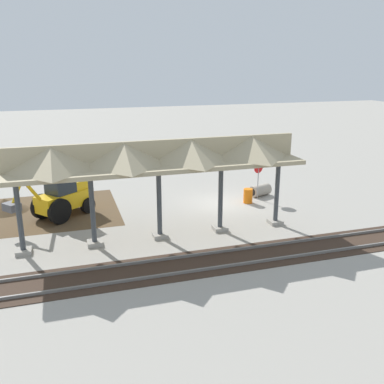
{
  "coord_description": "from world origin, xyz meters",
  "views": [
    {
      "loc": [
        9.09,
        23.43,
        8.37
      ],
      "look_at": [
        2.53,
        2.16,
        1.6
      ],
      "focal_mm": 40.0,
      "sensor_mm": 36.0,
      "label": 1
    }
  ],
  "objects_px": {
    "concrete_pipe": "(260,190)",
    "traffic_barrel": "(248,196)",
    "backhoe": "(62,195)",
    "stop_sign": "(258,172)"
  },
  "relations": [
    {
      "from": "concrete_pipe",
      "to": "traffic_barrel",
      "type": "relative_size",
      "value": 1.74
    },
    {
      "from": "backhoe",
      "to": "traffic_barrel",
      "type": "bearing_deg",
      "value": 175.88
    },
    {
      "from": "stop_sign",
      "to": "concrete_pipe",
      "type": "relative_size",
      "value": 1.57
    },
    {
      "from": "backhoe",
      "to": "traffic_barrel",
      "type": "relative_size",
      "value": 5.24
    },
    {
      "from": "stop_sign",
      "to": "backhoe",
      "type": "relative_size",
      "value": 0.52
    },
    {
      "from": "stop_sign",
      "to": "concrete_pipe",
      "type": "bearing_deg",
      "value": -128.6
    },
    {
      "from": "stop_sign",
      "to": "traffic_barrel",
      "type": "distance_m",
      "value": 1.68
    },
    {
      "from": "stop_sign",
      "to": "backhoe",
      "type": "height_order",
      "value": "backhoe"
    },
    {
      "from": "stop_sign",
      "to": "traffic_barrel",
      "type": "relative_size",
      "value": 2.74
    },
    {
      "from": "stop_sign",
      "to": "concrete_pipe",
      "type": "distance_m",
      "value": 1.62
    }
  ]
}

